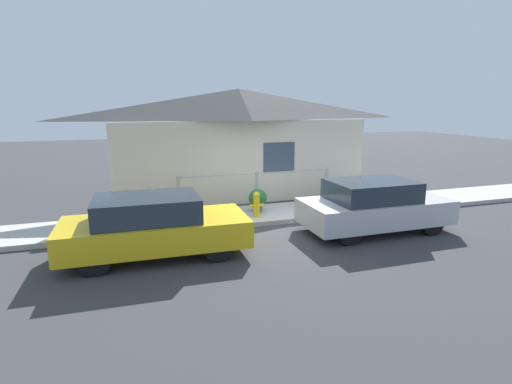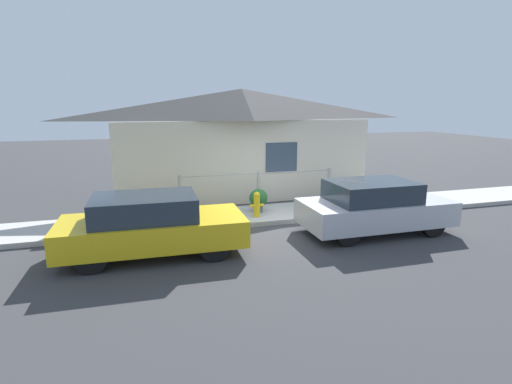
{
  "view_description": "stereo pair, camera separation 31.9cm",
  "coord_description": "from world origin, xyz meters",
  "px_view_note": "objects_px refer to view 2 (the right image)",
  "views": [
    {
      "loc": [
        -3.81,
        -9.79,
        3.27
      ],
      "look_at": [
        -0.48,
        0.3,
        0.9
      ],
      "focal_mm": 28.0,
      "sensor_mm": 36.0,
      "label": 1
    },
    {
      "loc": [
        -3.51,
        -9.89,
        3.27
      ],
      "look_at": [
        -0.48,
        0.3,
        0.9
      ],
      "focal_mm": 28.0,
      "sensor_mm": 36.0,
      "label": 2
    }
  ],
  "objects_px": {
    "fire_hydrant": "(257,204)",
    "potted_plant_near_hydrant": "(258,199)",
    "car_right": "(374,207)",
    "car_left": "(151,225)"
  },
  "relations": [
    {
      "from": "fire_hydrant",
      "to": "potted_plant_near_hydrant",
      "type": "relative_size",
      "value": 1.05
    },
    {
      "from": "car_right",
      "to": "fire_hydrant",
      "type": "relative_size",
      "value": 5.34
    },
    {
      "from": "car_left",
      "to": "fire_hydrant",
      "type": "xyz_separation_m",
      "value": [
        2.94,
        1.8,
        -0.17
      ]
    },
    {
      "from": "car_left",
      "to": "fire_hydrant",
      "type": "distance_m",
      "value": 3.46
    },
    {
      "from": "car_left",
      "to": "potted_plant_near_hydrant",
      "type": "bearing_deg",
      "value": 37.41
    },
    {
      "from": "car_right",
      "to": "potted_plant_near_hydrant",
      "type": "height_order",
      "value": "car_right"
    },
    {
      "from": "fire_hydrant",
      "to": "car_left",
      "type": "bearing_deg",
      "value": -148.56
    },
    {
      "from": "car_left",
      "to": "car_right",
      "type": "relative_size",
      "value": 1.04
    },
    {
      "from": "fire_hydrant",
      "to": "potted_plant_near_hydrant",
      "type": "distance_m",
      "value": 0.53
    },
    {
      "from": "potted_plant_near_hydrant",
      "to": "car_right",
      "type": "bearing_deg",
      "value": -43.6
    }
  ]
}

